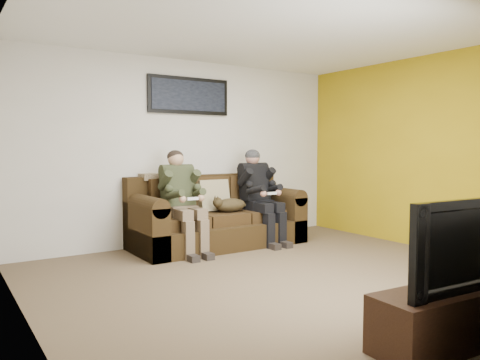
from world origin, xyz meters
TOP-DOWN VIEW (x-y plane):
  - floor at (0.00, 0.00)m, footprint 5.00×5.00m
  - ceiling at (0.00, 0.00)m, footprint 5.00×5.00m
  - wall_back at (0.00, 2.25)m, footprint 5.00×0.00m
  - wall_left at (-2.50, 0.00)m, footprint 0.00×4.50m
  - wall_right at (2.50, 0.00)m, footprint 0.00×4.50m
  - accent_wall_right at (2.49, 0.00)m, footprint 0.00×4.50m
  - sofa at (0.20, 1.83)m, footprint 2.37×1.03m
  - throw_pillow at (0.20, 1.88)m, footprint 0.45×0.22m
  - throw_blanket at (-0.52, 2.13)m, footprint 0.49×0.24m
  - person_left at (-0.41, 1.64)m, footprint 0.51×0.87m
  - person_right at (0.82, 1.64)m, footprint 0.51×0.86m
  - cat at (0.32, 1.65)m, footprint 0.66×0.26m
  - framed_poster at (0.00, 2.22)m, footprint 1.25×0.05m
  - tv_stand at (-0.10, -1.95)m, footprint 1.29×0.50m
  - television at (-0.10, -1.95)m, footprint 1.10×0.22m

SIDE VIEW (x-z plane):
  - floor at x=0.00m, z-range 0.00..0.00m
  - tv_stand at x=-0.10m, z-range 0.00..0.40m
  - sofa at x=0.20m, z-range -0.12..0.85m
  - cat at x=0.32m, z-range 0.45..0.70m
  - throw_pillow at x=0.20m, z-range 0.47..0.92m
  - television at x=-0.10m, z-range 0.40..1.03m
  - person_left at x=-0.41m, z-range 0.09..1.42m
  - person_right at x=0.82m, z-range 0.09..1.43m
  - throw_blanket at x=-0.52m, z-range 0.93..1.01m
  - wall_back at x=0.00m, z-range -1.20..3.80m
  - wall_left at x=-2.50m, z-range -0.95..3.55m
  - wall_right at x=2.50m, z-range -0.95..3.55m
  - accent_wall_right at x=2.49m, z-range -0.95..3.55m
  - framed_poster at x=0.00m, z-range 1.84..2.36m
  - ceiling at x=0.00m, z-range 2.60..2.60m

